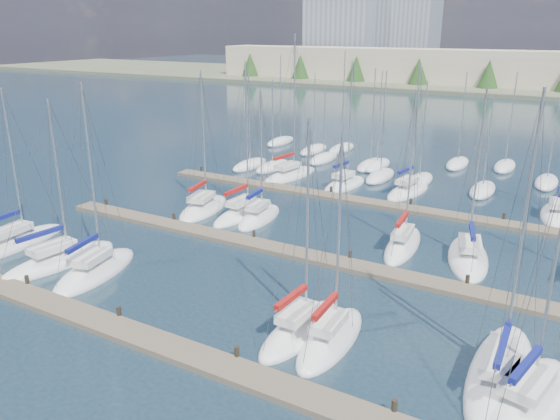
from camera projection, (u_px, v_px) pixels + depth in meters
The scene contains 22 objects.
ground at pixel (446, 146), 75.60m from camera, with size 400.00×400.00×0.00m, color #213442.
dock_near at pixel (163, 345), 28.00m from camera, with size 44.00×1.93×1.10m.
dock_mid at pixel (294, 253), 39.48m from camera, with size 44.00×1.93×1.10m.
dock_far at pixel (366, 202), 50.97m from camera, with size 44.00×1.93×1.10m.
sailboat_n at pixel (290, 175), 59.97m from camera, with size 3.80×9.14×15.81m.
sailboat_q at pixel (556, 215), 47.34m from camera, with size 3.03×7.23×10.53m.
sailboat_h at pixel (204, 208), 49.13m from camera, with size 4.46×8.11×12.96m.
sailboat_i at pixel (244, 212), 47.94m from camera, with size 2.48×8.43×13.77m.
sailboat_f at pixel (500, 374), 25.59m from camera, with size 3.05×10.08×14.09m.
sailboat_a at pixel (17, 243), 41.24m from camera, with size 3.40×8.85×12.38m.
sailboat_j at pixel (259, 217), 46.77m from camera, with size 3.19×7.00×11.67m.
sailboat_g at pixel (527, 400), 23.82m from camera, with size 4.53×8.59×13.65m.
sailboat_b at pixel (59, 261), 38.06m from camera, with size 3.70×8.97×12.04m.
sailboat_k at pixel (403, 245), 40.80m from camera, with size 2.92×8.12×12.25m.
sailboat_c at pixel (96, 271), 36.51m from camera, with size 4.57×8.37×13.25m.
sailboat_l at pixel (468, 257), 38.67m from camera, with size 4.69×8.77×12.68m.
sailboat_p at pixel (408, 191), 54.27m from camera, with size 3.57×7.93×13.08m.
sailboat_d at pixel (300, 329), 29.41m from camera, with size 2.60×7.43×12.23m.
sailboat_o at pixel (345, 185), 56.40m from camera, with size 3.30×7.26×13.32m.
sailboat_e at pixel (331, 339), 28.52m from camera, with size 2.63×7.25×11.64m.
distant_boats at pixel (375, 165), 64.26m from camera, with size 36.93×20.75×13.30m.
shoreline at pixel (481, 58), 153.18m from camera, with size 400.00×60.00×38.00m.
Camera 1 is at (17.42, -16.02, 15.64)m, focal length 35.00 mm.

